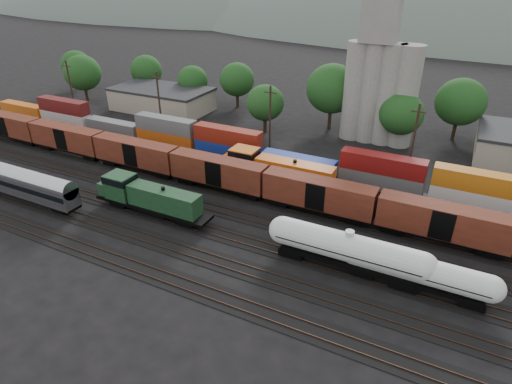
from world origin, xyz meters
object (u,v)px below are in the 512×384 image
at_px(tank_car_a, 348,249).
at_px(orange_locomotive, 274,169).
at_px(grain_silo, 380,82).
at_px(passenger_coach, 18,181).
at_px(green_locomotive, 146,196).

xyz_separation_m(tank_car_a, orange_locomotive, (-15.62, 15.00, -0.06)).
xyz_separation_m(orange_locomotive, grain_silo, (9.04, 26.00, 8.46)).
relative_size(tank_car_a, orange_locomotive, 0.93).
bearing_deg(passenger_coach, tank_car_a, 6.19).
xyz_separation_m(green_locomotive, orange_locomotive, (11.83, 15.00, 0.18)).
height_order(tank_car_a, orange_locomotive, orange_locomotive).
distance_m(tank_car_a, grain_silo, 42.36).
bearing_deg(green_locomotive, tank_car_a, 0.00).
bearing_deg(tank_car_a, green_locomotive, 180.00).
xyz_separation_m(passenger_coach, orange_locomotive, (30.52, 20.00, -0.18)).
height_order(green_locomotive, grain_silo, grain_silo).
height_order(green_locomotive, passenger_coach, passenger_coach).
bearing_deg(grain_silo, green_locomotive, -116.98).
bearing_deg(orange_locomotive, passenger_coach, -146.76).
xyz_separation_m(tank_car_a, passenger_coach, (-46.13, -5.00, 0.12)).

